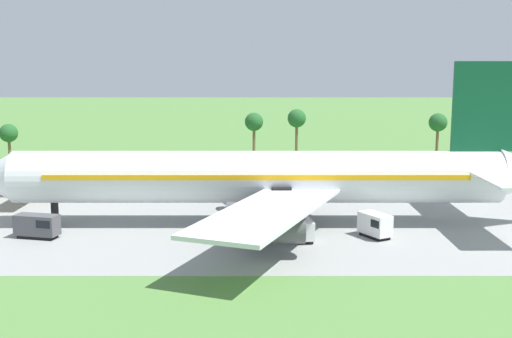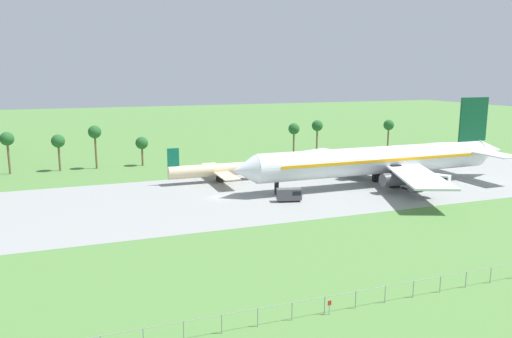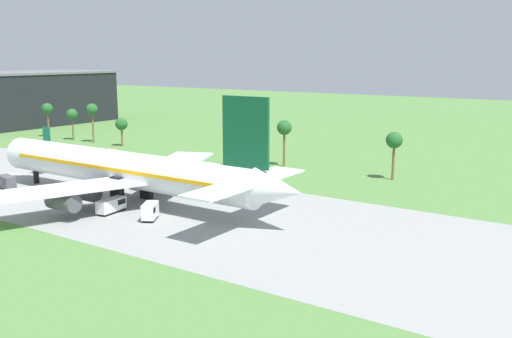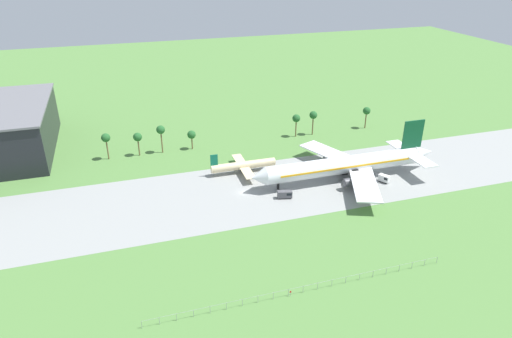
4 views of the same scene
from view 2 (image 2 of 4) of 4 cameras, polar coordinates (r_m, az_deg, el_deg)
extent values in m
plane|color=#517F3D|center=(108.34, -4.16, -3.27)|extent=(600.00, 600.00, 0.00)
cube|color=gray|center=(108.34, -4.16, -3.27)|extent=(320.00, 44.00, 0.02)
cylinder|color=white|center=(121.78, 13.56, 0.96)|extent=(60.96, 6.53, 6.53)
cone|color=white|center=(107.01, -1.31, -0.09)|extent=(5.23, 6.40, 6.40)
cone|color=white|center=(143.79, 25.08, 1.93)|extent=(8.17, 6.21, 6.21)
cube|color=#EFA314|center=(121.69, 13.57, 1.19)|extent=(51.81, 6.67, 0.65)
cube|color=#0F4C2D|center=(138.61, 23.60, 5.22)|extent=(8.49, 0.50, 11.11)
cube|color=white|center=(139.72, 23.45, 2.02)|extent=(5.88, 26.14, 0.30)
cube|color=white|center=(112.16, 17.94, -0.71)|extent=(17.95, 28.13, 0.44)
cube|color=white|center=(133.85, 10.82, 1.46)|extent=(17.95, 28.13, 0.44)
cylinder|color=#4C4C51|center=(115.77, 15.45, -1.16)|extent=(5.88, 2.94, 2.94)
cylinder|color=#4C4C51|center=(112.31, 18.49, -1.71)|extent=(5.88, 2.94, 2.94)
cylinder|color=#4C4C51|center=(128.51, 11.37, 0.20)|extent=(5.88, 2.94, 2.94)
cylinder|color=#4C4C51|center=(135.34, 10.87, 0.76)|extent=(5.88, 2.94, 2.94)
cube|color=black|center=(110.33, 2.37, -1.54)|extent=(0.70, 0.90, 5.41)
cube|color=black|center=(121.25, 15.63, -0.80)|extent=(2.40, 1.20, 5.41)
cube|color=black|center=(126.99, 13.73, -0.18)|extent=(2.40, 1.20, 5.41)
cylinder|color=beige|center=(123.41, -4.19, -0.09)|extent=(25.37, 3.47, 3.13)
cube|color=#0F6647|center=(120.24, -9.45, 1.32)|extent=(2.82, 0.28, 4.39)
cube|color=beige|center=(123.47, -4.19, -0.23)|extent=(4.06, 22.84, 0.24)
cube|color=black|center=(123.70, -4.18, -0.76)|extent=(1.24, 2.84, 2.98)
cube|color=black|center=(126.24, 20.33, -1.79)|extent=(3.30, 3.91, 0.40)
cube|color=white|center=(125.95, 20.37, -1.16)|extent=(3.79, 4.54, 2.45)
cube|color=black|center=(125.53, 20.86, -1.06)|extent=(2.48, 2.26, 0.90)
cube|color=black|center=(104.92, 3.79, -3.63)|extent=(4.64, 2.76, 0.40)
cube|color=#4C4C51|center=(104.58, 3.80, -2.89)|extent=(5.43, 3.13, 2.38)
cube|color=black|center=(104.77, 4.56, -2.67)|extent=(2.21, 2.40, 0.90)
cube|color=black|center=(120.40, 17.39, -2.20)|extent=(2.38, 5.01, 0.40)
cube|color=white|center=(120.13, 17.42, -1.63)|extent=(2.68, 5.88, 2.08)
cube|color=black|center=(121.14, 16.91, -1.34)|extent=(2.27, 2.22, 0.90)
cylinder|color=gray|center=(52.77, -12.74, -18.34)|extent=(0.10, 0.10, 2.10)
cylinder|color=gray|center=(53.33, -8.27, -17.84)|extent=(0.10, 0.10, 2.10)
cylinder|color=gray|center=(54.17, -3.94, -17.25)|extent=(0.10, 0.10, 2.10)
cylinder|color=gray|center=(55.30, 0.20, -16.60)|extent=(0.10, 0.10, 2.10)
cylinder|color=gray|center=(56.68, 4.14, -15.90)|extent=(0.10, 0.10, 2.10)
cylinder|color=gray|center=(58.30, 7.85, -15.18)|extent=(0.10, 0.10, 2.10)
cylinder|color=gray|center=(60.15, 11.31, -14.44)|extent=(0.10, 0.10, 2.10)
cylinder|color=gray|center=(62.20, 14.54, -13.70)|extent=(0.10, 0.10, 2.10)
cylinder|color=gray|center=(64.43, 17.54, -12.97)|extent=(0.10, 0.10, 2.10)
cylinder|color=gray|center=(66.83, 20.31, -12.26)|extent=(0.10, 0.10, 2.10)
cylinder|color=gray|center=(69.38, 22.87, -11.58)|extent=(0.10, 0.10, 2.10)
cylinder|color=gray|center=(72.06, 25.23, -10.92)|extent=(0.10, 0.10, 2.10)
cylinder|color=gray|center=(59.73, 11.35, -13.56)|extent=(80.00, 0.06, 0.06)
cylinder|color=gray|center=(58.37, 8.38, -15.43)|extent=(0.08, 0.08, 1.60)
cube|color=red|center=(58.09, 8.41, -14.91)|extent=(0.44, 0.03, 0.56)
cylinder|color=brown|center=(146.53, -17.84, 1.93)|extent=(0.56, 0.56, 9.77)
sphere|color=#235B28|center=(145.82, -17.96, 4.06)|extent=(3.60, 3.60, 3.60)
cylinder|color=brown|center=(147.31, -26.41, 1.17)|extent=(0.56, 0.56, 8.87)
sphere|color=#235B28|center=(146.64, -26.58, 3.11)|extent=(3.60, 3.60, 3.60)
cylinder|color=brown|center=(161.17, 4.33, 2.94)|extent=(0.56, 0.56, 8.25)
sphere|color=#235B28|center=(160.58, 4.36, 4.61)|extent=(3.60, 3.60, 3.60)
cylinder|color=brown|center=(146.60, -21.56, 1.27)|extent=(0.56, 0.56, 7.67)
sphere|color=#235B28|center=(145.97, -21.69, 2.99)|extent=(3.60, 3.60, 3.60)
cylinder|color=brown|center=(147.92, -12.86, 1.53)|extent=(0.56, 0.56, 6.04)
sphere|color=#235B28|center=(147.38, -12.92, 2.92)|extent=(3.60, 3.60, 3.60)
cylinder|color=brown|center=(164.79, 6.98, 3.19)|extent=(0.56, 0.56, 8.94)
sphere|color=#235B28|center=(164.18, 7.02, 4.94)|extent=(3.60, 3.60, 3.60)
cylinder|color=brown|center=(179.19, 14.86, 3.40)|extent=(0.56, 0.56, 8.14)
sphere|color=#235B28|center=(178.66, 14.93, 4.88)|extent=(3.60, 3.60, 3.60)
camera|label=1|loc=(70.70, 52.84, 1.42)|focal=45.00mm
camera|label=3|loc=(148.96, 59.21, 5.60)|focal=40.00mm
camera|label=4|loc=(64.46, 174.72, 43.32)|focal=32.00mm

